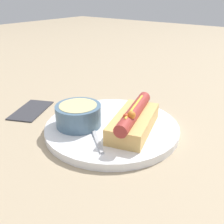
% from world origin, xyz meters
% --- Properties ---
extents(ground_plane, '(4.00, 4.00, 0.00)m').
position_xyz_m(ground_plane, '(0.00, 0.00, 0.00)').
color(ground_plane, tan).
extents(dinner_plate, '(0.29, 0.29, 0.02)m').
position_xyz_m(dinner_plate, '(0.00, 0.00, 0.01)').
color(dinner_plate, white).
rests_on(dinner_plate, ground_plane).
extents(hot_dog, '(0.18, 0.12, 0.06)m').
position_xyz_m(hot_dog, '(0.01, -0.05, 0.04)').
color(hot_dog, '#DBAD60').
rests_on(hot_dog, dinner_plate).
extents(soup_bowl, '(0.10, 0.10, 0.05)m').
position_xyz_m(soup_bowl, '(-0.05, 0.06, 0.04)').
color(soup_bowl, slate).
rests_on(soup_bowl, dinner_plate).
extents(spoon, '(0.12, 0.14, 0.01)m').
position_xyz_m(spoon, '(-0.03, 0.04, 0.02)').
color(spoon, '#B7B7BC').
rests_on(spoon, dinner_plate).
extents(napkin, '(0.14, 0.12, 0.01)m').
position_xyz_m(napkin, '(-0.04, 0.23, 0.00)').
color(napkin, '#333338').
rests_on(napkin, ground_plane).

